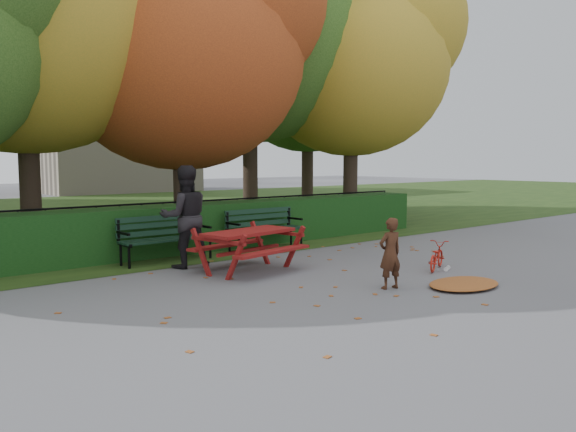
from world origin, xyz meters
TOP-DOWN VIEW (x-y plane):
  - ground at (0.00, 0.00)m, footprint 90.00×90.00m
  - grass_strip at (0.00, 14.00)m, footprint 90.00×90.00m
  - building_right at (8.00, 28.00)m, footprint 9.00×6.00m
  - hedge at (0.00, 4.50)m, footprint 13.00×0.90m
  - iron_fence at (0.00, 5.30)m, footprint 14.00×0.04m
  - tree_c at (0.83, 5.96)m, footprint 6.30×6.00m
  - tree_d at (3.88, 7.23)m, footprint 7.14×6.80m
  - tree_e at (6.52, 5.77)m, footprint 6.09×5.80m
  - tree_g at (8.33, 9.76)m, footprint 6.30×6.00m
  - bench_left at (-1.30, 3.70)m, footprint 1.80×0.57m
  - bench_right at (1.10, 3.70)m, footprint 1.80×0.57m
  - picnic_table at (-0.62, 1.87)m, footprint 1.90×1.63m
  - leaf_pile at (1.23, -1.23)m, footprint 1.30×0.90m
  - leaf_scatter at (0.00, 0.30)m, footprint 9.00×5.70m
  - child at (0.23, -0.59)m, footprint 0.44×0.33m
  - adult at (-1.30, 2.90)m, footprint 1.06×0.92m
  - bicycle at (2.02, -0.15)m, footprint 1.00×0.68m

SIDE VIEW (x-z plane):
  - ground at x=0.00m, z-range 0.00..0.00m
  - grass_strip at x=0.00m, z-range 0.01..0.01m
  - leaf_scatter at x=0.00m, z-range 0.00..0.01m
  - leaf_pile at x=1.23m, z-range 0.00..0.09m
  - bicycle at x=2.02m, z-range 0.00..0.50m
  - hedge at x=0.00m, z-range 0.00..1.00m
  - bench_left at x=-1.30m, z-range 0.08..0.96m
  - bench_right at x=1.10m, z-range 0.08..0.96m
  - iron_fence at x=0.00m, z-range 0.03..1.05m
  - child at x=0.23m, z-range 0.00..1.09m
  - picnic_table at x=-0.62m, z-range 0.15..0.97m
  - adult at x=-1.30m, z-range 0.00..1.85m
  - tree_c at x=0.83m, z-range 0.82..8.82m
  - tree_e at x=6.52m, z-range 1.01..9.16m
  - tree_g at x=8.33m, z-range 1.10..9.65m
  - tree_d at x=3.88m, z-range 1.19..10.77m
  - building_right at x=8.00m, z-range 0.00..12.00m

